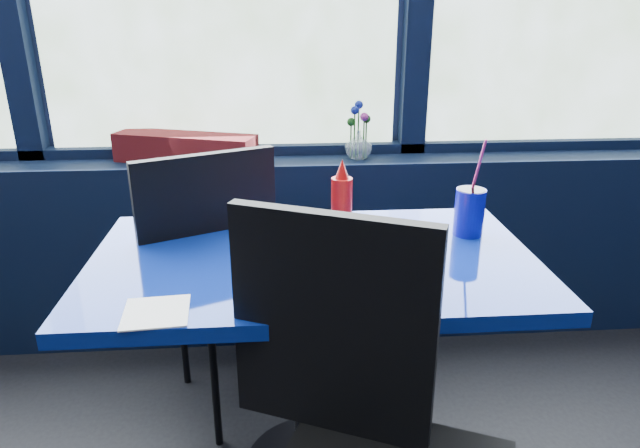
{
  "coord_description": "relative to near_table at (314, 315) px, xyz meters",
  "views": [
    {
      "loc": [
        0.21,
        0.59,
        1.39
      ],
      "look_at": [
        0.32,
        1.98,
        0.85
      ],
      "focal_mm": 32.0,
      "sensor_mm": 36.0,
      "label": 1
    }
  ],
  "objects": [
    {
      "name": "window_sill",
      "position": [
        -0.3,
        0.87,
        -0.17
      ],
      "size": [
        5.0,
        0.26,
        0.8
      ],
      "primitive_type": "cube",
      "color": "black",
      "rests_on": "ground"
    },
    {
      "name": "near_table",
      "position": [
        0.0,
        0.0,
        0.0
      ],
      "size": [
        1.2,
        0.7,
        0.75
      ],
      "color": "black",
      "rests_on": "ground"
    },
    {
      "name": "chair_near_front",
      "position": [
        0.06,
        -0.51,
        0.02
      ],
      "size": [
        0.6,
        0.6,
        1.01
      ],
      "rotation": [
        0.0,
        0.0,
        -0.42
      ],
      "color": "black",
      "rests_on": "ground"
    },
    {
      "name": "chair_near_back",
      "position": [
        -0.25,
        0.32,
        0.0
      ],
      "size": [
        0.59,
        0.59,
        0.99
      ],
      "rotation": [
        0.0,
        0.0,
        3.56
      ],
      "color": "black",
      "rests_on": "ground"
    },
    {
      "name": "planter_box",
      "position": [
        -0.45,
        0.84,
        0.29
      ],
      "size": [
        0.58,
        0.32,
        0.11
      ],
      "primitive_type": "cube",
      "rotation": [
        0.0,
        0.0,
        -0.33
      ],
      "color": "maroon",
      "rests_on": "window_sill"
    },
    {
      "name": "flower_vase",
      "position": [
        0.24,
        0.84,
        0.3
      ],
      "size": [
        0.13,
        0.13,
        0.23
      ],
      "rotation": [
        0.0,
        0.0,
        0.13
      ],
      "color": "silver",
      "rests_on": "window_sill"
    },
    {
      "name": "food_basket",
      "position": [
        0.14,
        -0.16,
        0.22
      ],
      "size": [
        0.31,
        0.31,
        0.1
      ],
      "rotation": [
        0.0,
        0.0,
        -0.24
      ],
      "color": "#B30D0B",
      "rests_on": "near_table"
    },
    {
      "name": "ketchup_bottle",
      "position": [
        0.09,
        0.15,
        0.28
      ],
      "size": [
        0.06,
        0.06,
        0.23
      ],
      "color": "#B30D0B",
      "rests_on": "near_table"
    },
    {
      "name": "soda_cup",
      "position": [
        0.47,
        0.12,
        0.26
      ],
      "size": [
        0.09,
        0.09,
        0.29
      ],
      "rotation": [
        0.0,
        0.0,
        -0.41
      ],
      "color": "#0E119C",
      "rests_on": "near_table"
    },
    {
      "name": "napkin",
      "position": [
        -0.37,
        -0.28,
        0.18
      ],
      "size": [
        0.15,
        0.15,
        0.0
      ],
      "primitive_type": "cube",
      "rotation": [
        0.0,
        0.0,
        0.08
      ],
      "color": "white",
      "rests_on": "near_table"
    }
  ]
}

